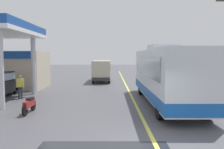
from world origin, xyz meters
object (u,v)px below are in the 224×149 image
(motorcycle_parked_forecourt, at_px, (30,104))
(pedestrian_near_pump, at_px, (21,85))
(minibus_opposing_lane, at_px, (103,69))
(coach_bus_main, at_px, (166,76))

(motorcycle_parked_forecourt, height_order, pedestrian_near_pump, pedestrian_near_pump)
(minibus_opposing_lane, bearing_deg, pedestrian_near_pump, -114.24)
(coach_bus_main, relative_size, motorcycle_parked_forecourt, 6.13)
(coach_bus_main, relative_size, pedestrian_near_pump, 6.65)
(minibus_opposing_lane, relative_size, motorcycle_parked_forecourt, 3.41)
(minibus_opposing_lane, relative_size, pedestrian_near_pump, 3.69)
(minibus_opposing_lane, xyz_separation_m, pedestrian_near_pump, (-5.17, -11.49, -0.54))
(minibus_opposing_lane, height_order, motorcycle_parked_forecourt, minibus_opposing_lane)
(pedestrian_near_pump, bearing_deg, minibus_opposing_lane, 65.76)
(minibus_opposing_lane, xyz_separation_m, motorcycle_parked_forecourt, (-3.08, -15.62, -1.03))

